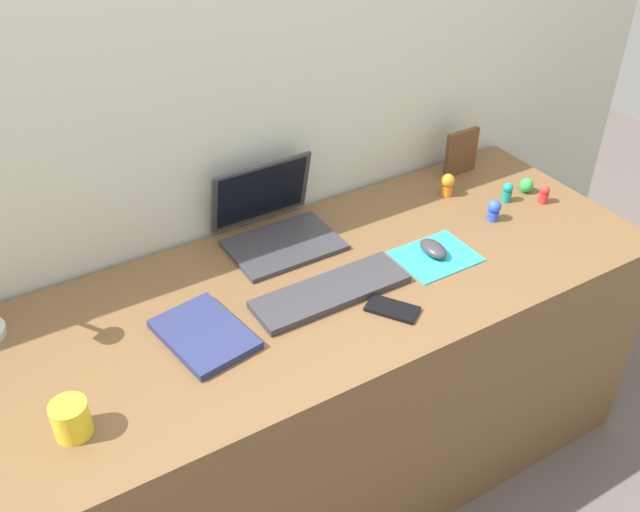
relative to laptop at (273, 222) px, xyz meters
The scene contains 16 objects.
ground_plane 0.83m from the laptop, 89.31° to the right, with size 6.00×6.00×0.00m, color #59514C.
back_wall 0.15m from the laptop, 88.74° to the left, with size 3.05×0.05×1.49m, color beige.
desk 0.49m from the laptop, 89.31° to the right, with size 1.85×0.70×0.74m, color brown.
laptop is the anchor object (origin of this frame).
keyboard 0.31m from the laptop, 89.23° to the right, with size 0.41×0.13×0.02m, color #333338.
mousepad 0.46m from the laptop, 43.00° to the right, with size 0.21×0.17×0.00m, color #28B7CC.
mouse 0.45m from the laptop, 42.07° to the right, with size 0.06×0.10×0.03m, color #333338.
cell_phone 0.45m from the laptop, 77.06° to the right, with size 0.06×0.13×0.01m, color black.
notebook_pad 0.44m from the laptop, 139.76° to the right, with size 0.17×0.24×0.02m, color navy.
picture_frame 0.69m from the laptop, ahead, with size 0.12×0.02×0.15m, color brown.
coffee_mug 0.79m from the laptop, 148.75° to the right, with size 0.08×0.08×0.08m, color yellow.
toy_figurine_blue 0.65m from the laptop, 23.10° to the right, with size 0.04×0.04×0.07m.
toy_figurine_green 0.81m from the laptop, 13.12° to the right, with size 0.04×0.04×0.05m, color green.
toy_figurine_teal 0.73m from the laptop, 15.42° to the right, with size 0.03×0.03×0.06m.
toy_figurine_red 0.83m from the laptop, 17.99° to the right, with size 0.03×0.03×0.06m.
toy_figurine_orange 0.57m from the laptop, ahead, with size 0.04×0.04×0.07m.
Camera 1 is at (-0.75, -1.24, 1.88)m, focal length 39.98 mm.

